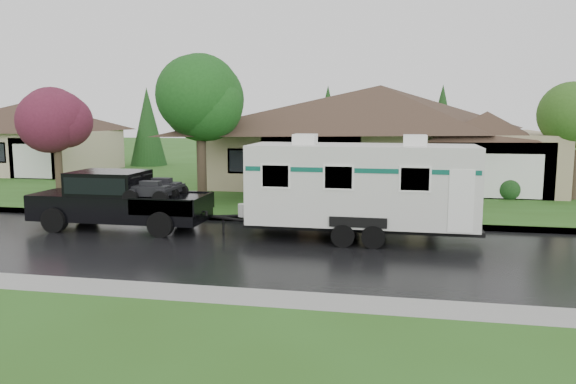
# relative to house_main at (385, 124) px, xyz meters

# --- Properties ---
(ground) EXTENTS (140.00, 140.00, 0.00)m
(ground) POSITION_rel_house_main_xyz_m (-2.29, -13.84, -3.59)
(ground) COLOR #2E591C
(ground) RESTS_ON ground
(road) EXTENTS (140.00, 8.00, 0.01)m
(road) POSITION_rel_house_main_xyz_m (-2.29, -15.84, -3.59)
(road) COLOR black
(road) RESTS_ON ground
(curb) EXTENTS (140.00, 0.50, 0.15)m
(curb) POSITION_rel_house_main_xyz_m (-2.29, -11.59, -3.52)
(curb) COLOR gray
(curb) RESTS_ON ground
(lawn) EXTENTS (140.00, 26.00, 0.15)m
(lawn) POSITION_rel_house_main_xyz_m (-2.29, 1.16, -3.52)
(lawn) COLOR #2E591C
(lawn) RESTS_ON ground
(house_main) EXTENTS (19.44, 10.80, 6.90)m
(house_main) POSITION_rel_house_main_xyz_m (0.00, 0.00, 0.00)
(house_main) COLOR tan
(house_main) RESTS_ON lawn
(house_far) EXTENTS (10.80, 8.64, 5.80)m
(house_far) POSITION_rel_house_main_xyz_m (-24.07, 2.02, -0.62)
(house_far) COLOR tan
(house_far) RESTS_ON lawn
(tree_left_green) EXTENTS (4.01, 4.01, 6.64)m
(tree_left_green) POSITION_rel_house_main_xyz_m (-8.03, -8.18, 1.17)
(tree_left_green) COLOR #382B1E
(tree_left_green) RESTS_ON lawn
(tree_red) EXTENTS (3.16, 3.16, 5.24)m
(tree_red) POSITION_rel_house_main_xyz_m (-15.84, -7.37, 0.19)
(tree_red) COLOR #382B1E
(tree_red) RESTS_ON lawn
(shrub_row) EXTENTS (13.60, 1.00, 1.00)m
(shrub_row) POSITION_rel_house_main_xyz_m (-0.29, -4.54, -2.94)
(shrub_row) COLOR #143814
(shrub_row) RESTS_ON lawn
(pickup_truck) EXTENTS (6.33, 2.41, 2.11)m
(pickup_truck) POSITION_rel_house_main_xyz_m (-9.19, -13.95, -2.46)
(pickup_truck) COLOR black
(pickup_truck) RESTS_ON ground
(travel_trailer) EXTENTS (7.81, 2.75, 3.51)m
(travel_trailer) POSITION_rel_house_main_xyz_m (-0.37, -13.95, -1.73)
(travel_trailer) COLOR silver
(travel_trailer) RESTS_ON ground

